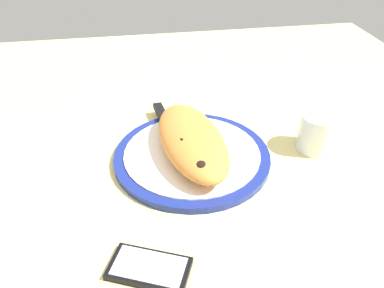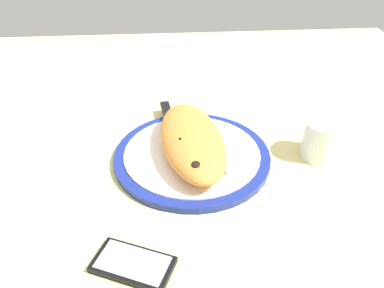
# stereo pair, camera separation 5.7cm
# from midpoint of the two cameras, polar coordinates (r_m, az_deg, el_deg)

# --- Properties ---
(ground_plane) EXTENTS (1.50, 1.50, 0.03)m
(ground_plane) POSITION_cam_midpoint_polar(r_m,az_deg,el_deg) (0.79, 2.07, -3.16)
(ground_plane) COLOR #E5D684
(plate) EXTENTS (0.31, 0.31, 0.02)m
(plate) POSITION_cam_midpoint_polar(r_m,az_deg,el_deg) (0.77, 2.11, -1.81)
(plate) COLOR navy
(plate) RESTS_ON ground_plane
(calzone) EXTENTS (0.28, 0.15, 0.06)m
(calzone) POSITION_cam_midpoint_polar(r_m,az_deg,el_deg) (0.75, 2.25, 0.39)
(calzone) COLOR orange
(calzone) RESTS_ON plate
(fork) EXTENTS (0.16, 0.02, 0.00)m
(fork) POSITION_cam_midpoint_polar(r_m,az_deg,el_deg) (0.79, 6.82, -0.17)
(fork) COLOR silver
(fork) RESTS_ON plate
(knife) EXTENTS (0.25, 0.05, 0.01)m
(knife) POSITION_cam_midpoint_polar(r_m,az_deg,el_deg) (0.85, -1.28, 3.16)
(knife) COLOR silver
(knife) RESTS_ON plate
(smartphone) EXTENTS (0.10, 0.13, 0.01)m
(smartphone) POSITION_cam_midpoint_polar(r_m,az_deg,el_deg) (0.59, -5.86, -17.38)
(smartphone) COLOR black
(smartphone) RESTS_ON ground_plane
(water_glass) EXTENTS (0.08, 0.08, 0.08)m
(water_glass) POSITION_cam_midpoint_polar(r_m,az_deg,el_deg) (0.82, 20.44, 0.37)
(water_glass) COLOR silver
(water_glass) RESTS_ON ground_plane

